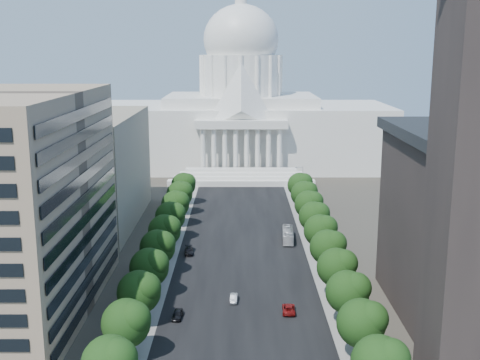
{
  "coord_description": "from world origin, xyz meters",
  "views": [
    {
      "loc": [
        -0.63,
        -61.15,
        47.12
      ],
      "look_at": [
        -0.5,
        73.33,
        17.86
      ],
      "focal_mm": 45.0,
      "sensor_mm": 36.0,
      "label": 1
    }
  ],
  "objects_px": {
    "car_red": "(289,309)",
    "car_dark_b": "(189,251)",
    "car_silver": "(234,298)",
    "car_dark_a": "(178,315)",
    "city_bus": "(288,235)"
  },
  "relations": [
    {
      "from": "car_red",
      "to": "city_bus",
      "type": "bearing_deg",
      "value": -91.95
    },
    {
      "from": "car_dark_a",
      "to": "city_bus",
      "type": "relative_size",
      "value": 0.38
    },
    {
      "from": "car_dark_a",
      "to": "city_bus",
      "type": "bearing_deg",
      "value": 66.26
    },
    {
      "from": "car_red",
      "to": "car_dark_b",
      "type": "bearing_deg",
      "value": -54.62
    },
    {
      "from": "car_silver",
      "to": "city_bus",
      "type": "xyz_separation_m",
      "value": [
        13.3,
        37.23,
        0.88
      ]
    },
    {
      "from": "city_bus",
      "to": "car_silver",
      "type": "bearing_deg",
      "value": -106.33
    },
    {
      "from": "car_silver",
      "to": "city_bus",
      "type": "height_order",
      "value": "city_bus"
    },
    {
      "from": "car_silver",
      "to": "car_dark_b",
      "type": "distance_m",
      "value": 29.28
    },
    {
      "from": "car_silver",
      "to": "car_red",
      "type": "distance_m",
      "value": 11.27
    },
    {
      "from": "city_bus",
      "to": "car_dark_b",
      "type": "bearing_deg",
      "value": -154.11
    },
    {
      "from": "car_dark_a",
      "to": "car_silver",
      "type": "xyz_separation_m",
      "value": [
        9.98,
        7.37,
        -0.07
      ]
    },
    {
      "from": "car_dark_a",
      "to": "car_silver",
      "type": "bearing_deg",
      "value": 40.27
    },
    {
      "from": "car_dark_a",
      "to": "car_dark_b",
      "type": "distance_m",
      "value": 34.61
    },
    {
      "from": "car_silver",
      "to": "car_red",
      "type": "bearing_deg",
      "value": -25.38
    },
    {
      "from": "car_dark_b",
      "to": "car_red",
      "type": "bearing_deg",
      "value": -62.51
    }
  ]
}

